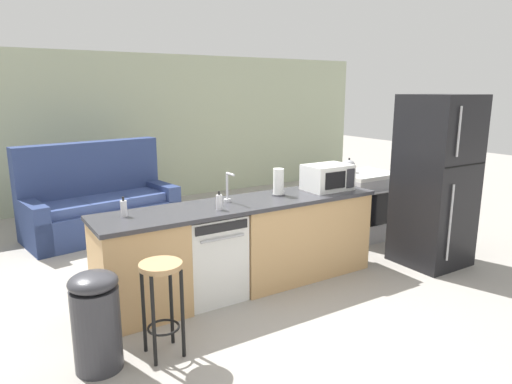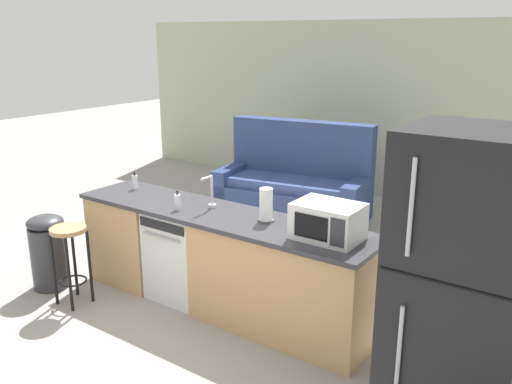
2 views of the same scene
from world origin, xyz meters
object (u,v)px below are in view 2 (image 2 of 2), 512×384
soap_bottle (178,202)px  dishwasher (186,253)px  refrigerator (460,299)px  microwave (328,221)px  kettle (483,228)px  paper_towel_roll (266,205)px  trash_bin (48,251)px  dish_soap_bottle (135,182)px  stove_range (494,304)px  couch (295,187)px  bar_stool (70,249)px

soap_bottle → dishwasher: bearing=112.7°
dishwasher → soap_bottle: 0.57m
refrigerator → microwave: (-1.13, 0.55, 0.07)m
kettle → microwave: bearing=-144.8°
paper_towel_roll → kettle: (1.57, 0.61, -0.05)m
trash_bin → dish_soap_bottle: bearing=58.9°
stove_range → refrigerator: (-0.00, -1.10, 0.51)m
dishwasher → stove_range: (2.60, 0.55, 0.03)m
stove_range → paper_towel_roll: size_ratio=3.19×
dish_soap_bottle → trash_bin: size_ratio=0.24×
dishwasher → trash_bin: size_ratio=1.14×
kettle → trash_bin: size_ratio=0.28×
dishwasher → soap_bottle: bearing=-67.3°
refrigerator → paper_towel_roll: (-1.74, 0.62, 0.07)m
dishwasher → trash_bin: dishwasher is taller
soap_bottle → refrigerator: bearing=-9.2°
dish_soap_bottle → kettle: bearing=10.2°
couch → microwave: bearing=-54.7°
soap_bottle → trash_bin: size_ratio=0.24×
bar_stool → couch: size_ratio=0.35×
stove_range → trash_bin: bearing=-162.6°
microwave → dish_soap_bottle: 2.23m
dishwasher → trash_bin: 1.37m
stove_range → trash_bin: 3.99m
microwave → couch: size_ratio=0.24×
bar_stool → dish_soap_bottle: bearing=91.0°
dish_soap_bottle → couch: bearing=82.3°
microwave → bar_stool: 2.38m
microwave → paper_towel_roll: paper_towel_roll is taller
dishwasher → kettle: (2.43, 0.68, 0.56)m
trash_bin → couch: (0.80, 3.29, 0.02)m
dishwasher → paper_towel_roll: size_ratio=2.98×
refrigerator → couch: 4.42m
paper_towel_roll → dish_soap_bottle: paper_towel_roll is taller
paper_towel_roll → soap_bottle: bearing=-165.8°
paper_towel_roll → dish_soap_bottle: bearing=178.6°
dishwasher → microwave: size_ratio=1.68×
dish_soap_bottle → couch: size_ratio=0.08×
stove_range → microwave: (-1.13, -0.55, 0.59)m
kettle → bar_stool: bearing=-156.1°
kettle → dish_soap_bottle: bearing=-169.8°
stove_range → bar_stool: 3.57m
soap_bottle → couch: 2.88m
refrigerator → couch: bearing=133.2°
bar_stool → couch: bearing=84.4°
refrigerator → dish_soap_bottle: bearing=168.9°
refrigerator → kettle: (-0.17, 1.23, 0.02)m
dish_soap_bottle → soap_bottle: bearing=-16.8°
soap_bottle → microwave: bearing=5.5°
microwave → paper_towel_roll: bearing=173.7°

